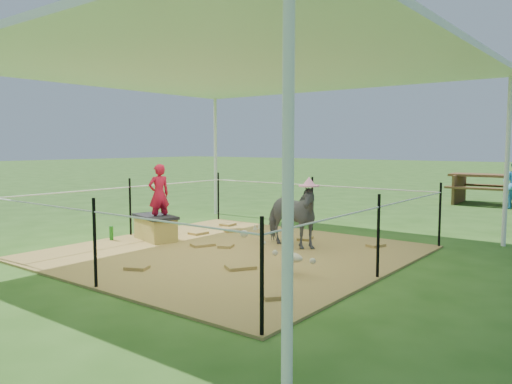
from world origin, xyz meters
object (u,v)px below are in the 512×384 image
Objects in this scene: straw_bale at (155,229)px; foal at (293,255)px; pony at (290,216)px; picnic_table_near at (489,189)px; green_bottle at (111,233)px; woman at (159,188)px.

foal is (2.97, -0.47, 0.05)m from straw_bale.
foal is (0.93, -1.33, -0.24)m from pony.
picnic_table_near is at bearing 70.63° from straw_bale.
pony reaches higher than straw_bale.
foal is 0.44× the size of picnic_table_near.
straw_bale is 3.01m from foal.
foal is at bearing -92.77° from picnic_table_near.
straw_bale is 0.42× the size of picnic_table_near.
green_bottle is 0.12× the size of picnic_table_near.
foal reaches higher than straw_bale.
green_bottle is 0.20× the size of pony.
straw_bale is at bearing 123.56° from pony.
pony reaches higher than foal.
picnic_table_near is (3.62, 9.18, 0.26)m from green_bottle.
picnic_table_near reaches higher than green_bottle.
pony is at bearing 26.89° from green_bottle.
straw_bale is at bearing -73.23° from woman.
straw_bale is 0.97× the size of foal.
foal is (2.87, -0.47, -0.61)m from woman.
pony is 1.34× the size of foal.
picnic_table_near is at bearing 68.48° from green_bottle.
foal reaches higher than green_bottle.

